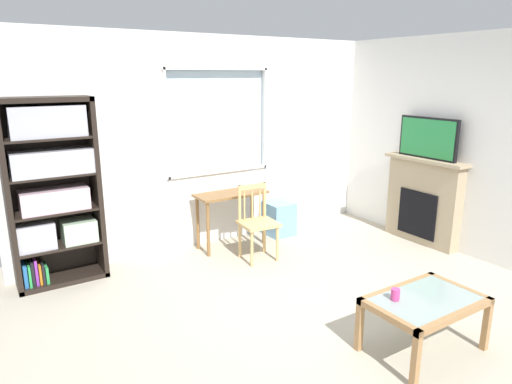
# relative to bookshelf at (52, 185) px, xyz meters

# --- Properties ---
(ground) EXTENTS (5.88, 5.57, 0.02)m
(ground) POSITION_rel_bookshelf_xyz_m (1.90, -2.04, -1.08)
(ground) COLOR #B2A893
(wall_back_with_window) EXTENTS (4.88, 0.15, 2.64)m
(wall_back_with_window) POSITION_rel_bookshelf_xyz_m (1.88, 0.24, 0.22)
(wall_back_with_window) COLOR silver
(wall_back_with_window) RESTS_ON ground
(wall_right) EXTENTS (0.12, 4.77, 2.64)m
(wall_right) POSITION_rel_bookshelf_xyz_m (4.40, -2.04, 0.26)
(wall_right) COLOR silver
(wall_right) RESTS_ON ground
(bookshelf) EXTENTS (0.90, 0.38, 1.95)m
(bookshelf) POSITION_rel_bookshelf_xyz_m (0.00, 0.00, 0.00)
(bookshelf) COLOR black
(bookshelf) RESTS_ON ground
(desk_under_window) EXTENTS (0.91, 0.39, 0.72)m
(desk_under_window) POSITION_rel_bookshelf_xyz_m (2.05, -0.11, -0.48)
(desk_under_window) COLOR brown
(desk_under_window) RESTS_ON ground
(wooden_chair) EXTENTS (0.45, 0.43, 0.90)m
(wooden_chair) POSITION_rel_bookshelf_xyz_m (2.11, -0.62, -0.60)
(wooden_chair) COLOR tan
(wooden_chair) RESTS_ON ground
(plastic_drawer_unit) EXTENTS (0.35, 0.40, 0.46)m
(plastic_drawer_unit) POSITION_rel_bookshelf_xyz_m (2.83, -0.06, -0.84)
(plastic_drawer_unit) COLOR #72ADDB
(plastic_drawer_unit) RESTS_ON ground
(fireplace) EXTENTS (0.26, 1.13, 1.13)m
(fireplace) POSITION_rel_bookshelf_xyz_m (4.24, -1.31, -0.50)
(fireplace) COLOR tan
(fireplace) RESTS_ON ground
(tv) EXTENTS (0.06, 0.83, 0.52)m
(tv) POSITION_rel_bookshelf_xyz_m (4.23, -1.31, 0.32)
(tv) COLOR black
(tv) RESTS_ON fireplace
(coffee_table) EXTENTS (0.91, 0.60, 0.46)m
(coffee_table) POSITION_rel_bookshelf_xyz_m (2.20, -2.94, -0.68)
(coffee_table) COLOR #8C9E99
(coffee_table) RESTS_ON ground
(sippy_cup) EXTENTS (0.07, 0.07, 0.09)m
(sippy_cup) POSITION_rel_bookshelf_xyz_m (1.98, -2.82, -0.56)
(sippy_cup) COLOR #DB3D84
(sippy_cup) RESTS_ON coffee_table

